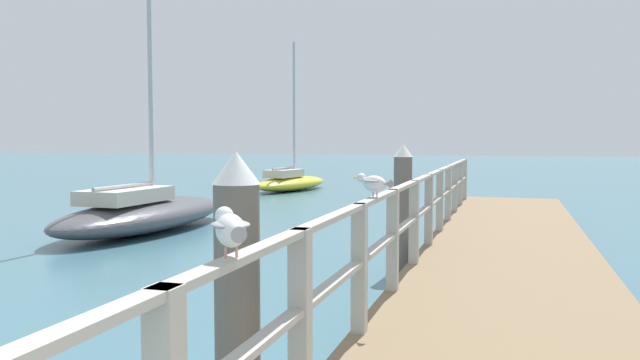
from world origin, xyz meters
TOP-DOWN VIEW (x-y plane):
  - pier_deck at (0.00, 9.31)m, footprint 2.53×18.61m
  - pier_railing at (-1.18, 9.31)m, footprint 0.12×17.13m
  - dock_piling_near at (-1.56, 3.82)m, footprint 0.29×0.29m
  - dock_piling_far at (-1.56, 9.93)m, footprint 0.29×0.29m
  - seagull_foreground at (-1.19, 2.93)m, footprint 0.31×0.42m
  - seagull_background at (-1.19, 6.03)m, footprint 0.42×0.30m
  - boat_1 at (-7.75, 12.48)m, footprint 2.22×5.76m
  - boat_4 at (-8.37, 23.92)m, footprint 2.46×4.85m

SIDE VIEW (x-z plane):
  - pier_deck at x=0.00m, z-range 0.00..0.42m
  - boat_4 at x=-8.37m, z-range -2.59..3.30m
  - boat_1 at x=-7.75m, z-range -3.29..4.13m
  - dock_piling_near at x=-1.56m, z-range 0.01..1.98m
  - dock_piling_far at x=-1.56m, z-range 0.01..1.98m
  - pier_railing at x=-1.18m, z-range 0.54..1.63m
  - seagull_foreground at x=-1.19m, z-range 1.54..1.75m
  - seagull_background at x=-1.19m, z-range 1.54..1.75m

